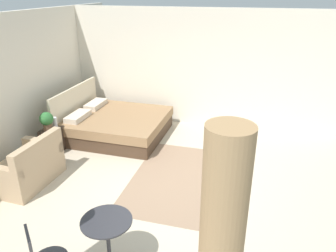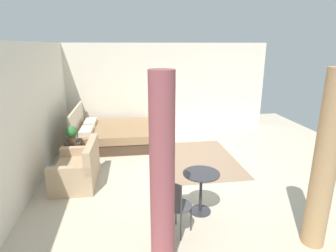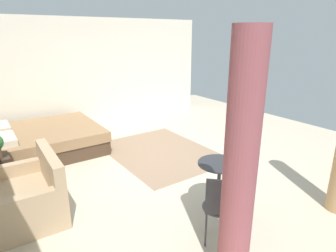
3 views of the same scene
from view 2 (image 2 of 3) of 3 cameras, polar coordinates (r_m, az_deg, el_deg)
The scene contains 13 objects.
ground_plane at distance 6.70m, azimuth 4.09°, elevation -8.28°, with size 9.24×9.60×0.02m, color beige.
wall_back at distance 6.38m, azimuth -25.97°, elevation 2.40°, with size 9.24×0.12×2.84m, color silver.
wall_right at distance 9.26m, azimuth -0.00°, elevation 7.91°, with size 0.12×6.60×2.84m, color silver.
area_rug at distance 7.08m, azimuth 5.71°, elevation -6.80°, with size 2.58×1.97×0.01m, color #93755B.
bed at distance 8.16m, azimuth -11.00°, elevation -1.78°, with size 2.01×2.21×1.11m.
couch at distance 6.07m, azimuth -17.92°, elevation -8.57°, with size 1.24×0.86×0.89m.
nightstand at distance 7.22m, azimuth -18.70°, elevation -4.96°, with size 0.44×0.37×0.52m.
potted_plant at distance 6.96m, azimuth -19.18°, elevation -1.40°, with size 0.28×0.28×0.41m.
vase at distance 7.20m, azimuth -18.56°, elevation -1.86°, with size 0.09×0.09×0.22m.
balcony_table at distance 4.81m, azimuth 6.78°, elevation -11.95°, with size 0.62×0.62×0.73m.
cafe_chair_near_window at distance 4.22m, azimuth 1.52°, elevation -15.50°, with size 0.56×0.56×0.91m.
curtain_left at distance 4.29m, azimuth 29.55°, elevation -6.59°, with size 0.31×0.31×2.52m.
curtain_right at distance 3.44m, azimuth -1.20°, elevation -9.81°, with size 0.31×0.31×2.52m.
Camera 2 is at (-5.93, 1.39, 2.77)m, focal length 29.70 mm.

